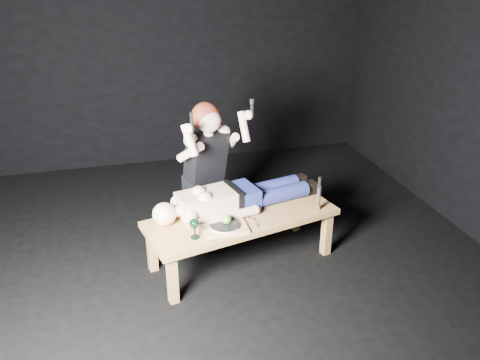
{
  "coord_description": "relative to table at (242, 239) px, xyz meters",
  "views": [
    {
      "loc": [
        -0.61,
        -3.42,
        2.42
      ],
      "look_at": [
        0.32,
        0.08,
        0.75
      ],
      "focal_mm": 36.85,
      "sensor_mm": 36.0,
      "label": 1
    }
  ],
  "objects": [
    {
      "name": "plate",
      "position": [
        -0.19,
        -0.18,
        0.26
      ],
      "size": [
        0.24,
        0.24,
        0.02
      ],
      "primitive_type": "cylinder",
      "rotation": [
        0.0,
        0.0,
        -0.0
      ],
      "color": "white",
      "rests_on": "serving_tray"
    },
    {
      "name": "spoon_flat",
      "position": [
        0.06,
        -0.08,
        0.23
      ],
      "size": [
        0.11,
        0.14,
        0.01
      ],
      "primitive_type": "cube",
      "rotation": [
        0.0,
        0.0,
        0.64
      ],
      "color": "#B2B2B7",
      "rests_on": "table"
    },
    {
      "name": "knife_flat",
      "position": [
        0.08,
        -0.14,
        0.23
      ],
      "size": [
        0.02,
        0.17,
        0.01
      ],
      "primitive_type": "cube",
      "rotation": [
        0.0,
        0.0,
        -0.02
      ],
      "color": "#B2B2B7",
      "rests_on": "table"
    },
    {
      "name": "carving_knife",
      "position": [
        0.65,
        -0.07,
        0.38
      ],
      "size": [
        0.05,
        0.05,
        0.3
      ],
      "primitive_type": null,
      "rotation": [
        0.0,
        0.0,
        0.23
      ],
      "color": "#B2B2B7",
      "rests_on": "table"
    },
    {
      "name": "back_wall",
      "position": [
        -0.32,
        2.47,
        1.27
      ],
      "size": [
        5.0,
        0.0,
        5.0
      ],
      "primitive_type": "plane",
      "rotation": [
        1.57,
        0.0,
        0.0
      ],
      "color": "black",
      "rests_on": "ground"
    },
    {
      "name": "apple",
      "position": [
        -0.17,
        -0.17,
        0.3
      ],
      "size": [
        0.08,
        0.08,
        0.08
      ],
      "primitive_type": "sphere",
      "color": "green",
      "rests_on": "plate"
    },
    {
      "name": "ground",
      "position": [
        -0.32,
        -0.03,
        -0.23
      ],
      "size": [
        5.0,
        5.0,
        0.0
      ],
      "primitive_type": "plane",
      "color": "black",
      "rests_on": "ground"
    },
    {
      "name": "serving_tray",
      "position": [
        -0.19,
        -0.18,
        0.24
      ],
      "size": [
        0.35,
        0.26,
        0.02
      ],
      "primitive_type": "cube",
      "rotation": [
        0.0,
        0.0,
        -0.0
      ],
      "color": "tan",
      "rests_on": "table"
    },
    {
      "name": "table",
      "position": [
        0.0,
        0.0,
        0.0
      ],
      "size": [
        1.68,
        0.94,
        0.45
      ],
      "primitive_type": "cube",
      "rotation": [
        0.0,
        0.0,
        0.23
      ],
      "color": "tan",
      "rests_on": "ground"
    },
    {
      "name": "kneeling_woman",
      "position": [
        -0.23,
        0.52,
        0.45
      ],
      "size": [
        0.97,
        1.02,
        1.35
      ],
      "primitive_type": null,
      "rotation": [
        0.0,
        0.0,
        0.4
      ],
      "color": "black",
      "rests_on": "ground"
    },
    {
      "name": "fork_flat",
      "position": [
        -0.34,
        -0.28,
        0.23
      ],
      "size": [
        0.1,
        0.15,
        0.01
      ],
      "primitive_type": "cube",
      "rotation": [
        0.0,
        0.0,
        0.54
      ],
      "color": "#B2B2B7",
      "rests_on": "table"
    },
    {
      "name": "goblet",
      "position": [
        -0.43,
        -0.25,
        0.31
      ],
      "size": [
        0.1,
        0.1,
        0.16
      ],
      "primitive_type": null,
      "rotation": [
        0.0,
        0.0,
        0.23
      ],
      "color": "black",
      "rests_on": "table"
    },
    {
      "name": "lying_man",
      "position": [
        0.01,
        0.15,
        0.35
      ],
      "size": [
        1.53,
        0.77,
        0.24
      ],
      "primitive_type": null,
      "rotation": [
        0.0,
        0.0,
        0.23
      ],
      "color": "#D5A98F",
      "rests_on": "table"
    }
  ]
}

